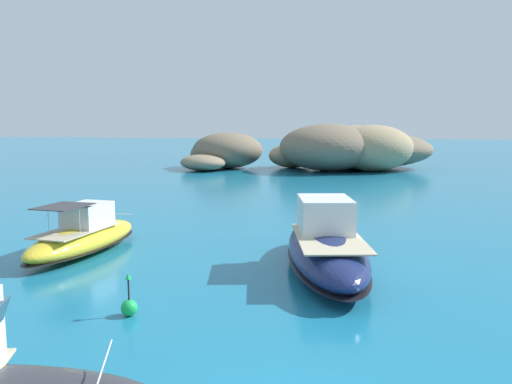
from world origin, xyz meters
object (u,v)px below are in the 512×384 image
(islet_large, at_px, (351,148))
(channel_buoy, at_px, (129,306))
(motorboat_yellow, at_px, (84,237))
(islet_small, at_px, (222,152))
(motorboat_navy, at_px, (326,247))

(islet_large, relative_size, channel_buoy, 16.78)
(motorboat_yellow, xyz_separation_m, channel_buoy, (5.63, -7.65, -0.50))
(channel_buoy, bearing_deg, motorboat_yellow, 126.34)
(islet_large, xyz_separation_m, channel_buoy, (-8.09, -57.67, -2.54))
(islet_small, height_order, motorboat_navy, islet_small)
(motorboat_navy, bearing_deg, motorboat_yellow, 174.67)
(islet_large, xyz_separation_m, islet_small, (-18.09, -1.37, -0.63))
(islet_small, bearing_deg, motorboat_yellow, -84.86)
(motorboat_yellow, bearing_deg, islet_small, 95.14)
(islet_small, bearing_deg, channel_buoy, -79.93)
(motorboat_navy, bearing_deg, islet_small, 108.20)
(islet_large, distance_m, islet_small, 18.15)
(islet_large, height_order, channel_buoy, islet_large)
(islet_large, distance_m, motorboat_yellow, 51.90)
(islet_large, distance_m, channel_buoy, 58.29)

